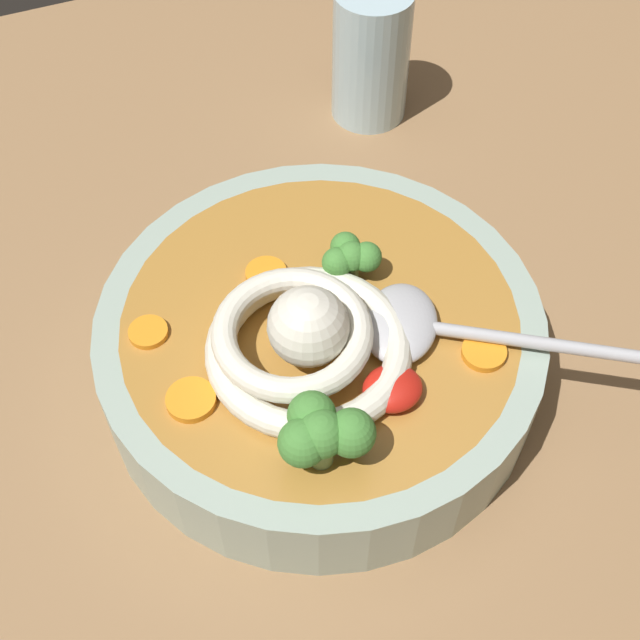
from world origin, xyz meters
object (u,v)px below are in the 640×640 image
object	(u,v)px
soup_bowl	(320,346)
drinking_glass	(371,55)
soup_spoon	(424,327)
noodle_pile	(304,340)

from	to	relation	value
soup_bowl	drinking_glass	world-z (taller)	drinking_glass
soup_spoon	drinking_glass	xyz separation A→B (cm)	(-8.40, -26.09, -0.92)
soup_spoon	drinking_glass	bearing A→B (deg)	104.52
soup_bowl	noodle_pile	distance (cm)	5.18
soup_spoon	soup_bowl	bearing A→B (deg)	-180.00
drinking_glass	soup_spoon	bearing A→B (deg)	72.15
soup_bowl	noodle_pile	bearing A→B (deg)	49.01
soup_bowl	soup_spoon	world-z (taller)	soup_spoon
soup_bowl	soup_spoon	xyz separation A→B (cm)	(-5.22, 3.31, 3.50)
soup_spoon	noodle_pile	bearing A→B (deg)	-157.24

